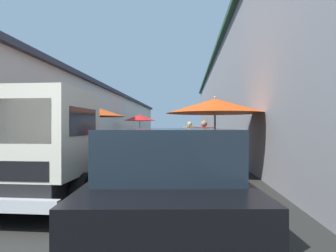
# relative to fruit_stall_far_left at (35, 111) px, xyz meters

# --- Properties ---
(ground) EXTENTS (90.00, 90.00, 0.00)m
(ground) POSITION_rel_fruit_stall_far_left_xyz_m (7.96, -2.46, -1.90)
(ground) COLOR #282826
(building_left_whitewash) EXTENTS (49.80, 7.50, 4.23)m
(building_left_whitewash) POSITION_rel_fruit_stall_far_left_xyz_m (10.21, 4.87, 0.23)
(building_left_whitewash) COLOR silver
(building_left_whitewash) RESTS_ON ground
(building_right_concrete) EXTENTS (49.80, 7.50, 6.65)m
(building_right_concrete) POSITION_rel_fruit_stall_far_left_xyz_m (10.21, -9.78, 1.43)
(building_right_concrete) COLOR gray
(building_right_concrete) RESTS_ON ground
(fruit_stall_far_left) EXTENTS (2.41, 2.41, 2.44)m
(fruit_stall_far_left) POSITION_rel_fruit_stall_far_left_xyz_m (0.00, 0.00, 0.00)
(fruit_stall_far_left) COLOR #9E9EA3
(fruit_stall_far_left) RESTS_ON ground
(fruit_stall_near_left) EXTENTS (2.83, 2.83, 2.35)m
(fruit_stall_near_left) POSITION_rel_fruit_stall_far_left_xyz_m (0.63, -5.06, -0.07)
(fruit_stall_near_left) COLOR #9E9EA3
(fruit_stall_near_left) RESTS_ON ground
(fruit_stall_near_right) EXTENTS (2.82, 2.82, 2.40)m
(fruit_stall_near_right) POSITION_rel_fruit_stall_far_left_xyz_m (3.69, -0.26, -0.02)
(fruit_stall_near_right) COLOR #9E9EA3
(fruit_stall_near_right) RESTS_ON ground
(fruit_stall_mid_lane) EXTENTS (2.56, 2.56, 2.43)m
(fruit_stall_mid_lane) POSITION_rel_fruit_stall_far_left_xyz_m (14.27, -0.49, 0.04)
(fruit_stall_mid_lane) COLOR #9E9EA3
(fruit_stall_mid_lane) RESTS_ON ground
(hatchback_car) EXTENTS (4.03, 2.17, 1.45)m
(hatchback_car) POSITION_rel_fruit_stall_far_left_xyz_m (-3.59, -3.98, -1.16)
(hatchback_car) COLOR black
(hatchback_car) RESTS_ON ground
(delivery_truck) EXTENTS (4.96, 2.07, 2.08)m
(delivery_truck) POSITION_rel_fruit_stall_far_left_xyz_m (-2.34, -1.70, -0.86)
(delivery_truck) COLOR black
(delivery_truck) RESTS_ON ground
(vendor_by_crates) EXTENTS (0.25, 0.66, 1.67)m
(vendor_by_crates) POSITION_rel_fruit_stall_far_left_xyz_m (2.38, -4.85, -0.93)
(vendor_by_crates) COLOR #665B4C
(vendor_by_crates) RESTS_ON ground
(vendor_in_shade) EXTENTS (0.45, 0.55, 1.69)m
(vendor_in_shade) POSITION_rel_fruit_stall_far_left_xyz_m (5.46, -4.37, -0.92)
(vendor_in_shade) COLOR navy
(vendor_in_shade) RESTS_ON ground
(parked_scooter) EXTENTS (1.65, 0.65, 1.14)m
(parked_scooter) POSITION_rel_fruit_stall_far_left_xyz_m (4.67, 0.87, -1.45)
(parked_scooter) COLOR black
(parked_scooter) RESTS_ON ground
(plastic_stool) EXTENTS (0.30, 0.30, 0.43)m
(plastic_stool) POSITION_rel_fruit_stall_far_left_xyz_m (3.57, -1.45, -1.57)
(plastic_stool) COLOR #1E8C3F
(plastic_stool) RESTS_ON ground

